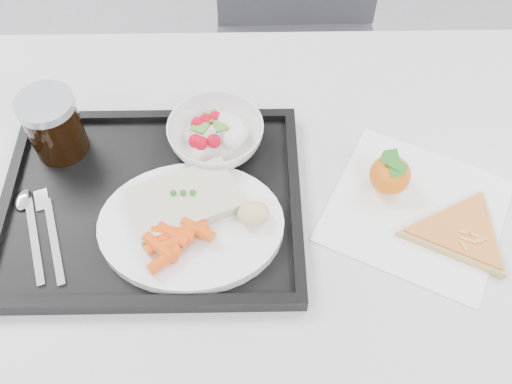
# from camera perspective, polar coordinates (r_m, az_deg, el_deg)

# --- Properties ---
(table) EXTENTS (1.20, 0.80, 0.75)m
(table) POSITION_cam_1_polar(r_m,az_deg,el_deg) (0.93, 1.09, -3.50)
(table) COLOR silver
(table) RESTS_ON ground
(chair) EXTENTS (0.43, 0.43, 0.93)m
(chair) POSITION_cam_1_polar(r_m,az_deg,el_deg) (1.50, 4.36, 16.06)
(chair) COLOR #38373F
(chair) RESTS_ON ground
(tray) EXTENTS (0.45, 0.35, 0.03)m
(tray) POSITION_cam_1_polar(r_m,az_deg,el_deg) (0.88, -10.33, -1.10)
(tray) COLOR black
(tray) RESTS_ON table
(dinner_plate) EXTENTS (0.27, 0.27, 0.02)m
(dinner_plate) POSITION_cam_1_polar(r_m,az_deg,el_deg) (0.83, -6.49, -3.34)
(dinner_plate) COLOR white
(dinner_plate) RESTS_ON tray
(fish_fillet) EXTENTS (0.18, 0.15, 0.03)m
(fish_fillet) POSITION_cam_1_polar(r_m,az_deg,el_deg) (0.84, -7.25, -0.85)
(fish_fillet) COLOR beige
(fish_fillet) RESTS_ON dinner_plate
(bread_roll) EXTENTS (0.06, 0.05, 0.03)m
(bread_roll) POSITION_cam_1_polar(r_m,az_deg,el_deg) (0.81, -0.27, -2.16)
(bread_roll) COLOR tan
(bread_roll) RESTS_ON dinner_plate
(salad_bowl) EXTENTS (0.15, 0.15, 0.05)m
(salad_bowl) POSITION_cam_1_polar(r_m,az_deg,el_deg) (0.91, -4.03, 5.69)
(salad_bowl) COLOR white
(salad_bowl) RESTS_ON tray
(cola_glass) EXTENTS (0.09, 0.09, 0.11)m
(cola_glass) POSITION_cam_1_polar(r_m,az_deg,el_deg) (0.93, -19.59, 6.39)
(cola_glass) COLOR black
(cola_glass) RESTS_ON tray
(cutlery) EXTENTS (0.11, 0.17, 0.01)m
(cutlery) POSITION_cam_1_polar(r_m,az_deg,el_deg) (0.90, -21.05, -2.90)
(cutlery) COLOR silver
(cutlery) RESTS_ON tray
(napkin) EXTENTS (0.33, 0.33, 0.00)m
(napkin) POSITION_cam_1_polar(r_m,az_deg,el_deg) (0.90, 15.68, -1.76)
(napkin) COLOR white
(napkin) RESTS_ON table
(tangerine) EXTENTS (0.08, 0.08, 0.07)m
(tangerine) POSITION_cam_1_polar(r_m,az_deg,el_deg) (0.89, 13.26, 1.69)
(tangerine) COLOR #E15910
(tangerine) RESTS_ON napkin
(pizza_slice) EXTENTS (0.19, 0.19, 0.02)m
(pizza_slice) POSITION_cam_1_polar(r_m,az_deg,el_deg) (0.89, 19.80, -3.85)
(pizza_slice) COLOR tan
(pizza_slice) RESTS_ON napkin
(carrot_pile) EXTENTS (0.11, 0.09, 0.02)m
(carrot_pile) POSITION_cam_1_polar(r_m,az_deg,el_deg) (0.80, -8.24, -4.62)
(carrot_pile) COLOR #E54A0F
(carrot_pile) RESTS_ON dinner_plate
(salad_contents) EXTENTS (0.09, 0.08, 0.03)m
(salad_contents) POSITION_cam_1_polar(r_m,az_deg,el_deg) (0.90, -3.43, 6.21)
(salad_contents) COLOR #B7041A
(salad_contents) RESTS_ON salad_bowl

